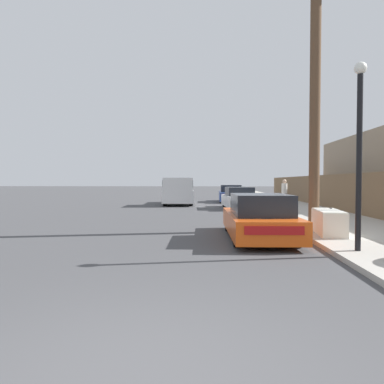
% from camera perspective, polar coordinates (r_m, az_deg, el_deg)
% --- Properties ---
extents(sidewalk_curb, '(4.20, 63.00, 0.12)m').
position_cam_1_polar(sidewalk_curb, '(26.57, 13.68, -1.65)').
color(sidewalk_curb, '#ADA89E').
rests_on(sidewalk_curb, ground).
extents(discarded_fridge, '(0.85, 1.85, 0.71)m').
position_cam_1_polar(discarded_fridge, '(10.59, 21.78, -4.66)').
color(discarded_fridge, silver).
rests_on(discarded_fridge, sidewalk_curb).
extents(parked_sports_car_red, '(1.86, 4.40, 1.28)m').
position_cam_1_polar(parked_sports_car_red, '(9.93, 11.06, -4.32)').
color(parked_sports_car_red, '#E05114').
rests_on(parked_sports_car_red, ground).
extents(car_parked_mid, '(1.98, 4.22, 1.29)m').
position_cam_1_polar(car_parked_mid, '(20.72, 7.80, -1.07)').
color(car_parked_mid, silver).
rests_on(car_parked_mid, ground).
extents(car_parked_far, '(1.81, 4.72, 1.34)m').
position_cam_1_polar(car_parked_far, '(27.25, 6.43, -0.33)').
color(car_parked_far, '#2D478C').
rests_on(car_parked_far, ground).
extents(pickup_truck, '(2.47, 5.78, 1.86)m').
position_cam_1_polar(pickup_truck, '(23.77, -2.29, 0.09)').
color(pickup_truck, silver).
rests_on(pickup_truck, ground).
extents(utility_pole, '(1.80, 0.35, 8.70)m').
position_cam_1_polar(utility_pole, '(12.41, 19.82, 15.31)').
color(utility_pole, brown).
rests_on(utility_pole, sidewalk_curb).
extents(street_lamp, '(0.26, 0.26, 4.07)m').
position_cam_1_polar(street_lamp, '(8.28, 26.12, 7.76)').
color(street_lamp, black).
rests_on(street_lamp, sidewalk_curb).
extents(wooden_fence, '(0.08, 35.42, 1.89)m').
position_cam_1_polar(wooden_fence, '(20.78, 22.17, 0.10)').
color(wooden_fence, brown).
rests_on(wooden_fence, sidewalk_curb).
extents(pedestrian, '(0.34, 0.34, 1.63)m').
position_cam_1_polar(pedestrian, '(21.26, 15.14, -0.10)').
color(pedestrian, '#282D42').
rests_on(pedestrian, sidewalk_curb).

